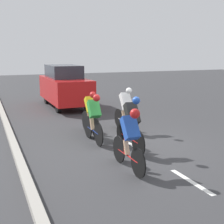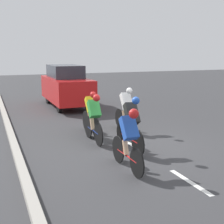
{
  "view_description": "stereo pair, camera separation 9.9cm",
  "coord_description": "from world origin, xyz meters",
  "px_view_note": "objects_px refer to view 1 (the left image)",
  "views": [
    {
      "loc": [
        3.89,
        7.8,
        2.68
      ],
      "look_at": [
        0.47,
        -0.41,
        0.95
      ],
      "focal_mm": 50.0,
      "sensor_mm": 36.0,
      "label": 1
    },
    {
      "loc": [
        3.8,
        7.84,
        2.68
      ],
      "look_at": [
        0.47,
        -0.41,
        0.95
      ],
      "focal_mm": 50.0,
      "sensor_mm": 36.0,
      "label": 2
    }
  ],
  "objects_px": {
    "cyclist_yellow": "(91,112)",
    "cyclist_white": "(126,108)",
    "cyclist_black": "(131,123)",
    "cyclist_blue": "(130,138)",
    "support_car": "(65,86)",
    "cyclist_green": "(94,117)"
  },
  "relations": [
    {
      "from": "cyclist_black",
      "to": "support_car",
      "type": "xyz_separation_m",
      "value": [
        -0.09,
        -7.59,
        0.24
      ]
    },
    {
      "from": "cyclist_blue",
      "to": "cyclist_white",
      "type": "bearing_deg",
      "value": -113.63
    },
    {
      "from": "cyclist_yellow",
      "to": "cyclist_black",
      "type": "height_order",
      "value": "cyclist_black"
    },
    {
      "from": "cyclist_black",
      "to": "cyclist_white",
      "type": "distance_m",
      "value": 2.2
    },
    {
      "from": "cyclist_black",
      "to": "cyclist_green",
      "type": "bearing_deg",
      "value": -62.0
    },
    {
      "from": "cyclist_green",
      "to": "cyclist_white",
      "type": "distance_m",
      "value": 1.67
    },
    {
      "from": "cyclist_black",
      "to": "cyclist_blue",
      "type": "relative_size",
      "value": 1.02
    },
    {
      "from": "cyclist_blue",
      "to": "cyclist_black",
      "type": "bearing_deg",
      "value": -117.48
    },
    {
      "from": "cyclist_yellow",
      "to": "cyclist_black",
      "type": "bearing_deg",
      "value": 102.39
    },
    {
      "from": "cyclist_blue",
      "to": "cyclist_white",
      "type": "relative_size",
      "value": 0.99
    },
    {
      "from": "support_car",
      "to": "cyclist_green",
      "type": "bearing_deg",
      "value": 83.47
    },
    {
      "from": "cyclist_yellow",
      "to": "support_car",
      "type": "height_order",
      "value": "support_car"
    },
    {
      "from": "cyclist_white",
      "to": "cyclist_black",
      "type": "bearing_deg",
      "value": 68.83
    },
    {
      "from": "cyclist_yellow",
      "to": "cyclist_green",
      "type": "bearing_deg",
      "value": 77.13
    },
    {
      "from": "cyclist_blue",
      "to": "support_car",
      "type": "relative_size",
      "value": 0.39
    },
    {
      "from": "cyclist_yellow",
      "to": "cyclist_white",
      "type": "relative_size",
      "value": 1.02
    },
    {
      "from": "cyclist_black",
      "to": "cyclist_yellow",
      "type": "bearing_deg",
      "value": -77.61
    },
    {
      "from": "cyclist_yellow",
      "to": "cyclist_blue",
      "type": "relative_size",
      "value": 1.03
    },
    {
      "from": "cyclist_blue",
      "to": "cyclist_white",
      "type": "height_order",
      "value": "cyclist_white"
    },
    {
      "from": "cyclist_yellow",
      "to": "support_car",
      "type": "relative_size",
      "value": 0.4
    },
    {
      "from": "cyclist_yellow",
      "to": "support_car",
      "type": "xyz_separation_m",
      "value": [
        -0.54,
        -5.54,
        0.28
      ]
    },
    {
      "from": "cyclist_blue",
      "to": "cyclist_green",
      "type": "bearing_deg",
      "value": -90.17
    }
  ]
}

